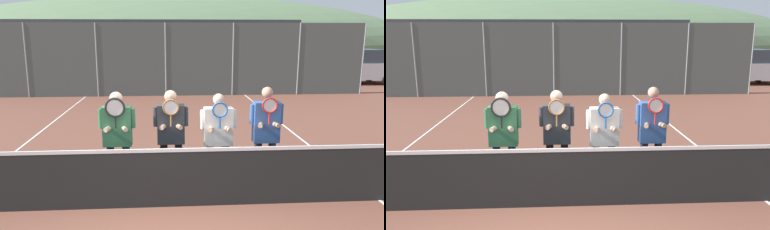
% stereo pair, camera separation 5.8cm
% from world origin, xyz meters
% --- Properties ---
extents(ground_plane, '(120.00, 120.00, 0.00)m').
position_xyz_m(ground_plane, '(0.00, 0.00, 0.00)').
color(ground_plane, brown).
extents(hill_distant, '(93.49, 51.94, 18.18)m').
position_xyz_m(hill_distant, '(0.00, 63.68, 0.00)').
color(hill_distant, '#5B7551').
rests_on(hill_distant, ground_plane).
extents(clubhouse_building, '(19.07, 5.50, 3.56)m').
position_xyz_m(clubhouse_building, '(-1.22, 20.27, 1.80)').
color(clubhouse_building, '#9EA3A8').
rests_on(clubhouse_building, ground_plane).
extents(fence_back, '(18.02, 0.06, 3.20)m').
position_xyz_m(fence_back, '(-0.00, 11.05, 1.60)').
color(fence_back, gray).
rests_on(fence_back, ground_plane).
extents(tennis_net, '(9.59, 0.09, 1.08)m').
position_xyz_m(tennis_net, '(0.00, 0.00, 0.50)').
color(tennis_net, gray).
rests_on(tennis_net, ground_plane).
extents(court_line_left_sideline, '(0.05, 16.00, 0.01)m').
position_xyz_m(court_line_left_sideline, '(-3.56, 3.00, 0.00)').
color(court_line_left_sideline, white).
rests_on(court_line_left_sideline, ground_plane).
extents(court_line_right_sideline, '(0.05, 16.00, 0.01)m').
position_xyz_m(court_line_right_sideline, '(3.56, 3.00, 0.00)').
color(court_line_right_sideline, white).
rests_on(court_line_right_sideline, ground_plane).
extents(player_leftmost, '(0.62, 0.34, 1.78)m').
position_xyz_m(player_leftmost, '(-0.81, 0.62, 1.07)').
color(player_leftmost, '#232838').
rests_on(player_leftmost, ground_plane).
extents(player_center_left, '(0.60, 0.34, 1.79)m').
position_xyz_m(player_center_left, '(0.10, 0.69, 1.06)').
color(player_center_left, black).
rests_on(player_center_left, ground_plane).
extents(player_center_right, '(0.63, 0.34, 1.73)m').
position_xyz_m(player_center_right, '(0.91, 0.63, 1.02)').
color(player_center_right, black).
rests_on(player_center_right, ground_plane).
extents(player_rightmost, '(0.58, 0.34, 1.85)m').
position_xyz_m(player_rightmost, '(1.74, 0.57, 1.08)').
color(player_rightmost, '#232838').
rests_on(player_rightmost, ground_plane).
extents(car_far_left, '(4.24, 2.04, 1.89)m').
position_xyz_m(car_far_left, '(-4.99, 14.50, 0.95)').
color(car_far_left, silver).
rests_on(car_far_left, ground_plane).
extents(car_left_of_center, '(4.10, 1.91, 1.70)m').
position_xyz_m(car_left_of_center, '(0.02, 14.78, 0.87)').
color(car_left_of_center, silver).
rests_on(car_left_of_center, ground_plane).
extents(car_center, '(4.38, 1.91, 1.66)m').
position_xyz_m(car_center, '(5.10, 14.81, 0.86)').
color(car_center, navy).
rests_on(car_center, ground_plane).
extents(car_right_of_center, '(4.54, 2.07, 1.89)m').
position_xyz_m(car_right_of_center, '(10.40, 14.60, 0.96)').
color(car_right_of_center, '#B2B7BC').
rests_on(car_right_of_center, ground_plane).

